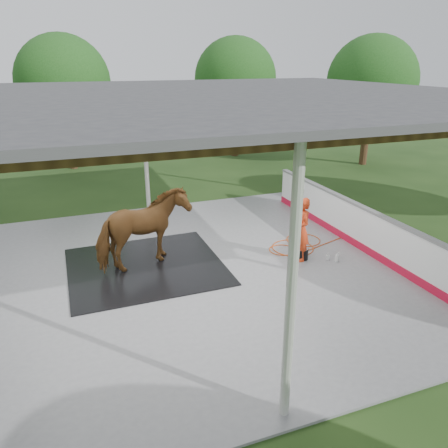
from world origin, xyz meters
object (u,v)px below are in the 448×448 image
object	(u,v)px
wash_bucket	(302,253)
horse	(143,230)
handler	(301,230)
dasher_board	(355,225)

from	to	relation	value
wash_bucket	horse	bearing A→B (deg)	165.82
handler	wash_bucket	xyz separation A→B (m)	(0.06, 0.00, -0.65)
dasher_board	wash_bucket	world-z (taller)	dasher_board
dasher_board	horse	distance (m)	5.57
wash_bucket	handler	bearing A→B (deg)	-177.81
dasher_board	horse	xyz separation A→B (m)	(-5.52, 0.60, 0.41)
horse	handler	bearing A→B (deg)	-123.24
dasher_board	horse	world-z (taller)	horse
dasher_board	handler	size ratio (longest dim) A/B	5.02
wash_bucket	dasher_board	bearing A→B (deg)	10.93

